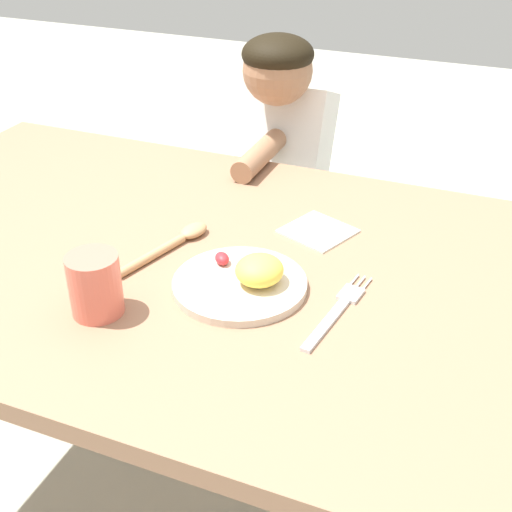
# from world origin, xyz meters

# --- Properties ---
(dining_table) EXTENTS (1.49, 0.82, 0.71)m
(dining_table) POSITION_xyz_m (0.00, 0.00, 0.59)
(dining_table) COLOR #966C50
(dining_table) RESTS_ON ground_plane
(plate) EXTENTS (0.21, 0.21, 0.06)m
(plate) POSITION_xyz_m (0.05, -0.06, 0.72)
(plate) COLOR beige
(plate) RESTS_ON dining_table
(fork) EXTENTS (0.05, 0.21, 0.01)m
(fork) POSITION_xyz_m (0.21, -0.07, 0.71)
(fork) COLOR silver
(fork) RESTS_ON dining_table
(spoon) EXTENTS (0.08, 0.21, 0.02)m
(spoon) POSITION_xyz_m (-0.11, 0.01, 0.71)
(spoon) COLOR tan
(spoon) RESTS_ON dining_table
(drinking_cup) EXTENTS (0.08, 0.08, 0.09)m
(drinking_cup) POSITION_xyz_m (-0.12, -0.20, 0.75)
(drinking_cup) COLOR #E46C58
(drinking_cup) RESTS_ON dining_table
(person) EXTENTS (0.21, 0.37, 0.96)m
(person) POSITION_xyz_m (-0.10, 0.55, 0.50)
(person) COLOR #425460
(person) RESTS_ON ground_plane
(napkin) EXTENTS (0.14, 0.14, 0.00)m
(napkin) POSITION_xyz_m (0.11, 0.15, 0.71)
(napkin) COLOR white
(napkin) RESTS_ON dining_table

